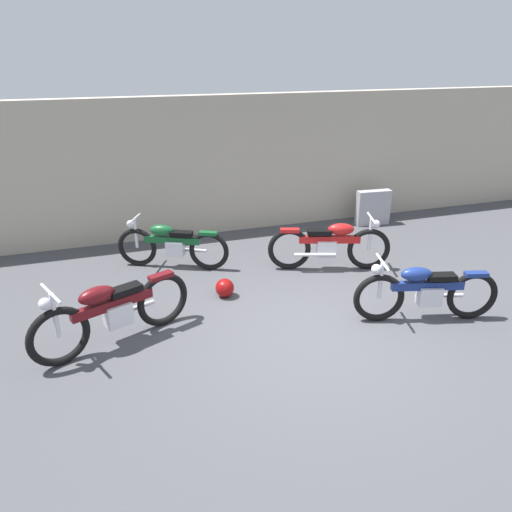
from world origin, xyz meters
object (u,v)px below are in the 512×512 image
object	(u,v)px
motorcycle_red	(330,245)
motorcycle_blue	(425,291)
helmet	(225,288)
motorcycle_maroon	(112,311)
stone_marker	(373,208)
motorcycle_green	(172,245)

from	to	relation	value
motorcycle_red	motorcycle_blue	bearing A→B (deg)	-58.24
helmet	motorcycle_red	world-z (taller)	motorcycle_red
motorcycle_maroon	motorcycle_red	xyz separation A→B (m)	(3.69, 1.26, -0.02)
helmet	motorcycle_blue	size ratio (longest dim) A/B	0.15
motorcycle_blue	stone_marker	bearing A→B (deg)	-95.33
stone_marker	motorcycle_maroon	distance (m)	6.44
stone_marker	motorcycle_blue	distance (m)	4.10
stone_marker	motorcycle_red	bearing A→B (deg)	-136.23
motorcycle_green	stone_marker	bearing A→B (deg)	-142.57
motorcycle_blue	motorcycle_green	xyz separation A→B (m)	(-3.10, 2.89, -0.01)
helmet	motorcycle_red	size ratio (longest dim) A/B	0.14
motorcycle_maroon	motorcycle_green	distance (m)	2.43
stone_marker	motorcycle_maroon	bearing A→B (deg)	-151.05
motorcycle_blue	motorcycle_red	distance (m)	2.04
helmet	stone_marker	bearing A→B (deg)	30.17
stone_marker	motorcycle_green	distance (m)	4.63
helmet	motorcycle_green	size ratio (longest dim) A/B	0.16
motorcycle_blue	motorcycle_red	world-z (taller)	motorcycle_red
motorcycle_blue	motorcycle_red	bearing A→B (deg)	-60.64
stone_marker	helmet	xyz separation A→B (m)	(-3.94, -2.29, -0.23)
motorcycle_blue	helmet	bearing A→B (deg)	-16.48
stone_marker	helmet	bearing A→B (deg)	-149.83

